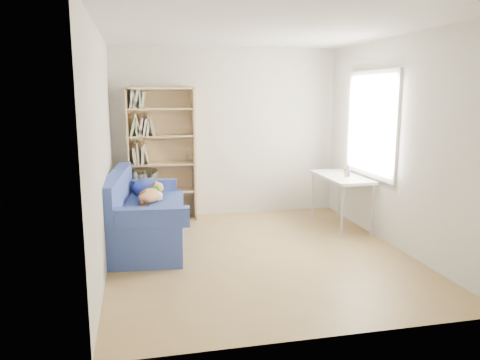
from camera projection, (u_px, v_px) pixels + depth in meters
name	position (u px, v px, depth m)	size (l,w,h in m)	color
ground	(258.00, 254.00, 5.63)	(4.00, 4.00, 0.00)	olive
room_shell	(267.00, 117.00, 5.38)	(3.54, 4.04, 2.62)	silver
sofa	(144.00, 217.00, 5.97)	(1.08, 1.98, 0.93)	navy
bookshelf	(162.00, 160.00, 7.00)	(1.00, 0.31, 1.99)	tan
desk	(341.00, 181.00, 6.69)	(0.53, 1.17, 0.75)	white
pen_cup	(347.00, 172.00, 6.60)	(0.09, 0.09, 0.16)	white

